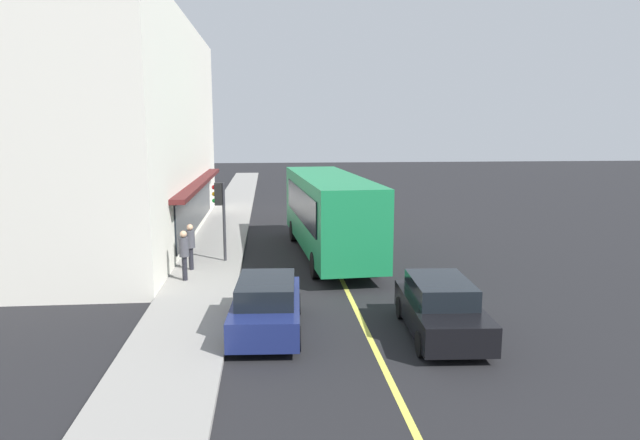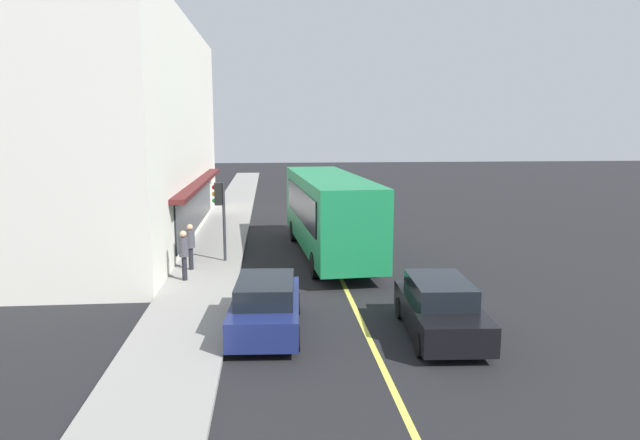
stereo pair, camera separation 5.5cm
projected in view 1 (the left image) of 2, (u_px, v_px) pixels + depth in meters
name	position (u px, v px, depth m)	size (l,w,h in m)	color
ground	(324.00, 243.00, 27.53)	(120.00, 120.00, 0.00)	black
sidewalk	(218.00, 244.00, 27.06)	(80.00, 2.57, 0.15)	gray
lane_centre_stripe	(324.00, 243.00, 27.52)	(36.00, 0.16, 0.01)	#D8D14C
storefront_building	(89.00, 132.00, 27.74)	(21.85, 10.57, 10.62)	silver
bus	(329.00, 211.00, 24.52)	(11.27, 3.27, 3.50)	#197F47
traffic_light	(220.00, 203.00, 22.96)	(0.30, 0.52, 3.20)	#2D2D33
car_navy	(267.00, 306.00, 15.60)	(4.39, 2.04, 1.52)	navy
car_black	(441.00, 308.00, 15.38)	(4.39, 2.05, 1.52)	black
car_yellow	(348.00, 204.00, 35.61)	(4.37, 2.01, 1.52)	yellow
pedestrian_by_curb	(190.00, 242.00, 21.74)	(0.34, 0.34, 1.77)	black
pedestrian_near_storefront	(184.00, 250.00, 20.22)	(0.34, 0.34, 1.80)	black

